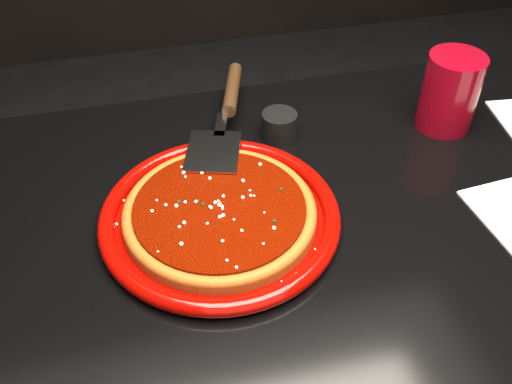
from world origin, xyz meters
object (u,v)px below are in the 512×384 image
ramekin (279,125)px  pizza_server (225,115)px  table (319,370)px  plate (220,216)px  cup (450,92)px

ramekin → pizza_server: bearing=166.8°
table → ramekin: 0.46m
table → pizza_server: (-0.11, 0.25, 0.42)m
plate → cup: size_ratio=2.61×
ramekin → table: bearing=-84.5°
table → plate: bearing=160.9°
table → cup: 0.55m
pizza_server → ramekin: pizza_server is taller
cup → ramekin: bearing=173.2°
cup → ramekin: size_ratio=2.22×
plate → ramekin: size_ratio=5.80×
plate → pizza_server: pizza_server is taller
pizza_server → cup: bearing=8.5°
table → cup: size_ratio=9.16×
plate → table: bearing=-19.1°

